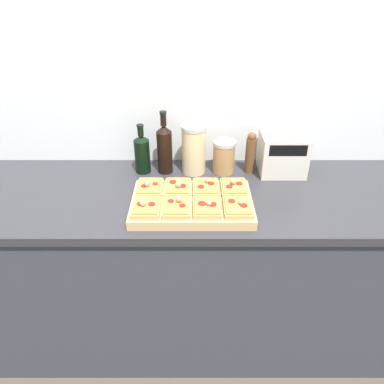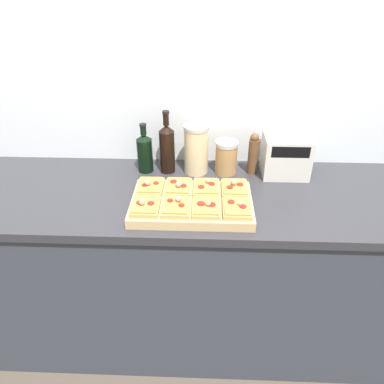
{
  "view_description": "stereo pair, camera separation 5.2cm",
  "coord_description": "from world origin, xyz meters",
  "px_view_note": "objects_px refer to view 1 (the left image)",
  "views": [
    {
      "loc": [
        0.05,
        -1.13,
        1.84
      ],
      "look_at": [
        0.05,
        0.22,
        0.99
      ],
      "focal_mm": 35.0,
      "sensor_mm": 36.0,
      "label": 1
    },
    {
      "loc": [
        0.1,
        -1.13,
        1.84
      ],
      "look_at": [
        0.05,
        0.22,
        0.99
      ],
      "focal_mm": 35.0,
      "sensor_mm": 36.0,
      "label": 2
    }
  ],
  "objects_px": {
    "wine_bottle": "(165,148)",
    "grain_jar_tall": "(194,149)",
    "olive_oil_bottle": "(142,153)",
    "grain_jar_short": "(224,156)",
    "pepper_mill": "(251,153)",
    "cutting_board": "(192,204)",
    "toaster_oven": "(283,154)"
  },
  "relations": [
    {
      "from": "wine_bottle",
      "to": "grain_jar_tall",
      "type": "relative_size",
      "value": 1.27
    },
    {
      "from": "olive_oil_bottle",
      "to": "grain_jar_short",
      "type": "bearing_deg",
      "value": -0.0
    },
    {
      "from": "grain_jar_short",
      "to": "pepper_mill",
      "type": "xyz_separation_m",
      "value": [
        0.13,
        0.0,
        0.02
      ]
    },
    {
      "from": "cutting_board",
      "to": "grain_jar_tall",
      "type": "height_order",
      "value": "grain_jar_tall"
    },
    {
      "from": "cutting_board",
      "to": "grain_jar_short",
      "type": "relative_size",
      "value": 3.1
    },
    {
      "from": "olive_oil_bottle",
      "to": "wine_bottle",
      "type": "relative_size",
      "value": 0.79
    },
    {
      "from": "cutting_board",
      "to": "wine_bottle",
      "type": "xyz_separation_m",
      "value": [
        -0.13,
        0.33,
        0.11
      ]
    },
    {
      "from": "olive_oil_bottle",
      "to": "wine_bottle",
      "type": "distance_m",
      "value": 0.11
    },
    {
      "from": "grain_jar_short",
      "to": "olive_oil_bottle",
      "type": "bearing_deg",
      "value": 180.0
    },
    {
      "from": "pepper_mill",
      "to": "toaster_oven",
      "type": "xyz_separation_m",
      "value": [
        0.16,
        -0.0,
        -0.0
      ]
    },
    {
      "from": "grain_jar_tall",
      "to": "pepper_mill",
      "type": "distance_m",
      "value": 0.28
    },
    {
      "from": "grain_jar_tall",
      "to": "pepper_mill",
      "type": "relative_size",
      "value": 1.17
    },
    {
      "from": "cutting_board",
      "to": "grain_jar_tall",
      "type": "relative_size",
      "value": 2.08
    },
    {
      "from": "grain_jar_short",
      "to": "toaster_oven",
      "type": "xyz_separation_m",
      "value": [
        0.29,
        -0.0,
        0.02
      ]
    },
    {
      "from": "wine_bottle",
      "to": "pepper_mill",
      "type": "xyz_separation_m",
      "value": [
        0.42,
        0.0,
        -0.03
      ]
    },
    {
      "from": "toaster_oven",
      "to": "grain_jar_short",
      "type": "bearing_deg",
      "value": 179.83
    },
    {
      "from": "olive_oil_bottle",
      "to": "pepper_mill",
      "type": "relative_size",
      "value": 1.19
    },
    {
      "from": "wine_bottle",
      "to": "grain_jar_short",
      "type": "xyz_separation_m",
      "value": [
        0.29,
        0.0,
        -0.05
      ]
    },
    {
      "from": "cutting_board",
      "to": "grain_jar_tall",
      "type": "xyz_separation_m",
      "value": [
        0.01,
        0.33,
        0.1
      ]
    },
    {
      "from": "toaster_oven",
      "to": "cutting_board",
      "type": "bearing_deg",
      "value": -143.8
    },
    {
      "from": "pepper_mill",
      "to": "toaster_oven",
      "type": "relative_size",
      "value": 0.86
    },
    {
      "from": "grain_jar_tall",
      "to": "wine_bottle",
      "type": "bearing_deg",
      "value": -180.0
    },
    {
      "from": "olive_oil_bottle",
      "to": "toaster_oven",
      "type": "bearing_deg",
      "value": -0.07
    },
    {
      "from": "cutting_board",
      "to": "toaster_oven",
      "type": "xyz_separation_m",
      "value": [
        0.44,
        0.32,
        0.08
      ]
    },
    {
      "from": "pepper_mill",
      "to": "olive_oil_bottle",
      "type": "bearing_deg",
      "value": 180.0
    },
    {
      "from": "pepper_mill",
      "to": "wine_bottle",
      "type": "bearing_deg",
      "value": -180.0
    },
    {
      "from": "grain_jar_short",
      "to": "toaster_oven",
      "type": "distance_m",
      "value": 0.29
    },
    {
      "from": "grain_jar_tall",
      "to": "pepper_mill",
      "type": "height_order",
      "value": "grain_jar_tall"
    },
    {
      "from": "wine_bottle",
      "to": "toaster_oven",
      "type": "distance_m",
      "value": 0.58
    },
    {
      "from": "wine_bottle",
      "to": "grain_jar_tall",
      "type": "bearing_deg",
      "value": 0.0
    },
    {
      "from": "wine_bottle",
      "to": "toaster_oven",
      "type": "xyz_separation_m",
      "value": [
        0.58,
        -0.0,
        -0.03
      ]
    },
    {
      "from": "grain_jar_tall",
      "to": "toaster_oven",
      "type": "distance_m",
      "value": 0.44
    }
  ]
}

